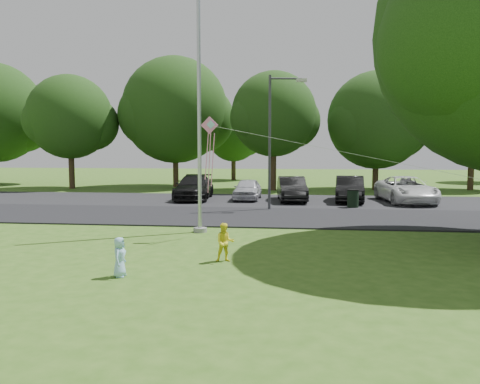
# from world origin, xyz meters

# --- Properties ---
(ground) EXTENTS (120.00, 120.00, 0.00)m
(ground) POSITION_xyz_m (0.00, 0.00, 0.00)
(ground) COLOR #335B18
(ground) RESTS_ON ground
(park_road) EXTENTS (60.00, 6.00, 0.06)m
(park_road) POSITION_xyz_m (0.00, 9.00, 0.03)
(park_road) COLOR black
(park_road) RESTS_ON ground
(parking_strip) EXTENTS (42.00, 7.00, 0.06)m
(parking_strip) POSITION_xyz_m (0.00, 15.50, 0.03)
(parking_strip) COLOR black
(parking_strip) RESTS_ON ground
(flagpole) EXTENTS (0.50, 0.50, 10.00)m
(flagpole) POSITION_xyz_m (-3.50, 5.00, 4.17)
(flagpole) COLOR #B7BABF
(flagpole) RESTS_ON ground
(street_lamp) EXTENTS (1.87, 0.49, 6.68)m
(street_lamp) POSITION_xyz_m (-1.02, 11.54, 4.01)
(street_lamp) COLOR #3F3F44
(street_lamp) RESTS_ON ground
(trash_can) EXTENTS (0.62, 0.62, 0.99)m
(trash_can) POSITION_xyz_m (2.98, 12.69, 0.50)
(trash_can) COLOR black
(trash_can) RESTS_ON ground
(tree_row) EXTENTS (64.35, 11.94, 10.88)m
(tree_row) POSITION_xyz_m (1.59, 24.23, 5.71)
(tree_row) COLOR #332316
(tree_row) RESTS_ON ground
(horizon_trees) EXTENTS (77.46, 7.20, 7.02)m
(horizon_trees) POSITION_xyz_m (4.06, 33.88, 4.30)
(horizon_trees) COLOR #332316
(horizon_trees) RESTS_ON ground
(parked_cars) EXTENTS (14.84, 5.53, 1.46)m
(parked_cars) POSITION_xyz_m (0.72, 15.43, 0.77)
(parked_cars) COLOR black
(parked_cars) RESTS_ON ground
(child_yellow) EXTENTS (0.60, 0.51, 1.07)m
(child_yellow) POSITION_xyz_m (-1.92, 0.59, 0.53)
(child_yellow) COLOR yellow
(child_yellow) RESTS_ON ground
(child_blue) EXTENTS (0.32, 0.48, 0.97)m
(child_blue) POSITION_xyz_m (-4.21, -1.21, 0.48)
(child_blue) COLOR #98CAE9
(child_blue) RESTS_ON ground
(kite) EXTENTS (9.09, 2.55, 2.62)m
(kite) POSITION_xyz_m (-2.64, 3.81, 3.40)
(kite) COLOR pink
(kite) RESTS_ON ground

